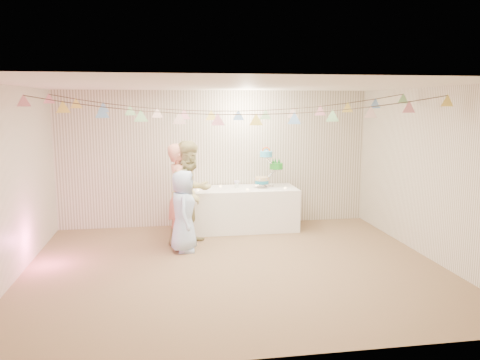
{
  "coord_description": "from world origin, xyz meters",
  "views": [
    {
      "loc": [
        -0.95,
        -6.45,
        2.35
      ],
      "look_at": [
        0.2,
        0.8,
        1.15
      ],
      "focal_mm": 35.0,
      "sensor_mm": 36.0,
      "label": 1
    }
  ],
  "objects": [
    {
      "name": "back_wall",
      "position": [
        0.0,
        2.5,
        1.3
      ],
      "size": [
        6.0,
        6.0,
        0.0
      ],
      "primitive_type": "plane",
      "color": "silver",
      "rests_on": "ground"
    },
    {
      "name": "front_wall",
      "position": [
        0.0,
        -2.5,
        1.3
      ],
      "size": [
        6.0,
        6.0,
        0.0
      ],
      "primitive_type": "plane",
      "color": "silver",
      "rests_on": "ground"
    },
    {
      "name": "person_adult_b",
      "position": [
        -0.56,
        1.28,
        0.87
      ],
      "size": [
        1.08,
        1.04,
        1.75
      ],
      "primitive_type": "imported",
      "rotation": [
        0.0,
        0.0,
        0.66
      ],
      "color": "tan",
      "rests_on": "floor"
    },
    {
      "name": "platter",
      "position": [
        -0.06,
        1.98,
        0.76
      ],
      "size": [
        0.34,
        0.34,
        0.02
      ],
      "primitive_type": "cylinder",
      "color": "white",
      "rests_on": "table"
    },
    {
      "name": "table",
      "position": [
        0.4,
        2.03,
        0.39
      ],
      "size": [
        2.11,
        0.84,
        0.79
      ],
      "primitive_type": "cube",
      "color": "white",
      "rests_on": "floor"
    },
    {
      "name": "bunting_front",
      "position": [
        0.0,
        -0.2,
        2.32
      ],
      "size": [
        5.6,
        0.9,
        0.36
      ],
      "primitive_type": null,
      "color": "#72A5E5",
      "rests_on": "ceiling"
    },
    {
      "name": "right_wall",
      "position": [
        3.0,
        0.0,
        1.3
      ],
      "size": [
        5.0,
        5.0,
        0.0
      ],
      "primitive_type": "plane",
      "color": "silver",
      "rests_on": "ground"
    },
    {
      "name": "person_adult_a",
      "position": [
        -0.74,
        1.3,
        0.85
      ],
      "size": [
        0.42,
        0.63,
        1.7
      ],
      "primitive_type": "imported",
      "rotation": [
        0.0,
        0.0,
        1.55
      ],
      "color": "tan",
      "rests_on": "floor"
    },
    {
      "name": "cake_middle",
      "position": [
        1.13,
        2.17,
        1.11
      ],
      "size": [
        0.27,
        0.27,
        0.22
      ],
      "primitive_type": null,
      "color": "#1F9023",
      "rests_on": "cake_stand"
    },
    {
      "name": "tealight_3",
      "position": [
        0.75,
        2.25,
        0.8
      ],
      "size": [
        0.04,
        0.04,
        0.03
      ],
      "primitive_type": "cylinder",
      "color": "#FFD88C",
      "rests_on": "table"
    },
    {
      "name": "cake_bottom",
      "position": [
        0.8,
        2.02,
        0.84
      ],
      "size": [
        0.31,
        0.31,
        0.15
      ],
      "primitive_type": null,
      "color": "teal",
      "rests_on": "cake_stand"
    },
    {
      "name": "tealight_0",
      "position": [
        -0.4,
        1.88,
        0.8
      ],
      "size": [
        0.04,
        0.04,
        0.03
      ],
      "primitive_type": "cylinder",
      "color": "#FFD88C",
      "rests_on": "table"
    },
    {
      "name": "tealight_4",
      "position": [
        1.22,
        1.85,
        0.8
      ],
      "size": [
        0.04,
        0.04,
        0.03
      ],
      "primitive_type": "cylinder",
      "color": "#FFD88C",
      "rests_on": "table"
    },
    {
      "name": "tealight_1",
      "position": [
        0.05,
        2.21,
        0.8
      ],
      "size": [
        0.04,
        0.04,
        0.03
      ],
      "primitive_type": "cylinder",
      "color": "#FFD88C",
      "rests_on": "table"
    },
    {
      "name": "bunting_back",
      "position": [
        0.0,
        1.1,
        2.35
      ],
      "size": [
        5.6,
        1.1,
        0.4
      ],
      "primitive_type": null,
      "color": "pink",
      "rests_on": "ceiling"
    },
    {
      "name": "floor",
      "position": [
        0.0,
        0.0,
        0.0
      ],
      "size": [
        6.0,
        6.0,
        0.0
      ],
      "primitive_type": "plane",
      "color": "brown",
      "rests_on": "ground"
    },
    {
      "name": "cake_stand",
      "position": [
        0.95,
        2.08,
        1.1
      ],
      "size": [
        0.63,
        0.37,
        0.71
      ],
      "primitive_type": null,
      "color": "silver",
      "rests_on": "table"
    },
    {
      "name": "left_wall",
      "position": [
        -3.0,
        0.0,
        1.3
      ],
      "size": [
        5.0,
        5.0,
        0.0
      ],
      "primitive_type": "plane",
      "color": "silver",
      "rests_on": "ground"
    },
    {
      "name": "person_child",
      "position": [
        -0.7,
        0.88,
        0.66
      ],
      "size": [
        0.45,
        0.66,
        1.31
      ],
      "primitive_type": "imported",
      "rotation": [
        0.0,
        0.0,
        1.52
      ],
      "color": "#B0CCF9",
      "rests_on": "floor"
    },
    {
      "name": "tealight_2",
      "position": [
        0.5,
        1.81,
        0.8
      ],
      "size": [
        0.04,
        0.04,
        0.03
      ],
      "primitive_type": "cylinder",
      "color": "#FFD88C",
      "rests_on": "table"
    },
    {
      "name": "cake_top_tier",
      "position": [
        0.89,
        2.05,
        1.38
      ],
      "size": [
        0.25,
        0.25,
        0.19
      ],
      "primitive_type": null,
      "color": "#4ABEEA",
      "rests_on": "cake_stand"
    },
    {
      "name": "posy",
      "position": [
        0.34,
        2.08,
        0.82
      ],
      "size": [
        0.12,
        0.12,
        0.14
      ],
      "primitive_type": null,
      "color": "white",
      "rests_on": "table"
    },
    {
      "name": "ceiling",
      "position": [
        0.0,
        0.0,
        2.6
      ],
      "size": [
        6.0,
        6.0,
        0.0
      ],
      "primitive_type": "plane",
      "color": "silver",
      "rests_on": "ground"
    }
  ]
}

